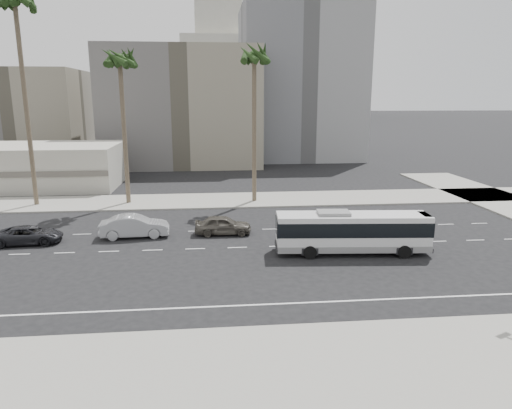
{
  "coord_description": "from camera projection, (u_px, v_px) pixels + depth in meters",
  "views": [
    {
      "loc": [
        -7.74,
        -31.53,
        10.49
      ],
      "look_at": [
        -4.26,
        4.0,
        2.22
      ],
      "focal_mm": 32.4,
      "sensor_mm": 36.0,
      "label": 1
    }
  ],
  "objects": [
    {
      "name": "midrise_beige_west",
      "position": [
        183.0,
        107.0,
        74.13
      ],
      "size": [
        24.0,
        18.0,
        18.0
      ],
      "primitive_type": "cube",
      "color": "#68645E",
      "rests_on": "ground"
    },
    {
      "name": "palm_near",
      "position": [
        254.0,
        60.0,
        44.53
      ],
      "size": [
        4.61,
        4.61,
        15.52
      ],
      "rotation": [
        0.0,
        0.0,
        0.19
      ],
      "color": "brown",
      "rests_on": "ground"
    },
    {
      "name": "highrise_far",
      "position": [
        335.0,
        65.0,
        285.63
      ],
      "size": [
        22.0,
        22.0,
        60.0
      ],
      "primitive_type": "cube",
      "color": "#57595E",
      "rests_on": "ground"
    },
    {
      "name": "sidewalk_south",
      "position": [
        408.0,
        362.0,
        18.62
      ],
      "size": [
        120.0,
        7.0,
        0.15
      ],
      "primitive_type": "cube",
      "color": "gray",
      "rests_on": "ground"
    },
    {
      "name": "car_c",
      "position": [
        29.0,
        235.0,
        33.91
      ],
      "size": [
        2.53,
        4.88,
        1.31
      ],
      "primitive_type": "imported",
      "rotation": [
        0.0,
        0.0,
        1.64
      ],
      "color": "black",
      "rests_on": "ground"
    },
    {
      "name": "highrise_right",
      "position": [
        305.0,
        52.0,
        253.05
      ],
      "size": [
        26.0,
        26.0,
        70.0
      ],
      "primitive_type": "cube",
      "color": "#57595E",
      "rests_on": "ground"
    },
    {
      "name": "civic_tower",
      "position": [
        219.0,
        48.0,
        267.12
      ],
      "size": [
        42.0,
        42.0,
        129.0
      ],
      "color": "beige",
      "rests_on": "ground"
    },
    {
      "name": "palm_far",
      "position": [
        15.0,
        5.0,
        41.78
      ],
      "size": [
        5.99,
        5.99,
        20.57
      ],
      "rotation": [
        0.0,
        0.0,
        0.27
      ],
      "color": "brown",
      "rests_on": "ground"
    },
    {
      "name": "palm_mid",
      "position": [
        120.0,
        63.0,
        43.74
      ],
      "size": [
        4.93,
        4.93,
        15.25
      ],
      "rotation": [
        0.0,
        0.0,
        0.32
      ],
      "color": "brown",
      "rests_on": "ground"
    },
    {
      "name": "midrise_beige_far",
      "position": [
        28.0,
        116.0,
        76.85
      ],
      "size": [
        18.0,
        16.0,
        15.0
      ],
      "primitive_type": "cube",
      "color": "#68645E",
      "rests_on": "ground"
    },
    {
      "name": "city_bus",
      "position": [
        352.0,
        231.0,
        31.62
      ],
      "size": [
        10.57,
        3.17,
        2.99
      ],
      "rotation": [
        0.0,
        0.0,
        -0.08
      ],
      "color": "silver",
      "rests_on": "ground"
    },
    {
      "name": "midrise_gray_center",
      "position": [
        298.0,
        83.0,
        81.91
      ],
      "size": [
        20.0,
        20.0,
        26.0
      ],
      "primitive_type": "cube",
      "color": "slate",
      "rests_on": "ground"
    },
    {
      "name": "commercial_low",
      "position": [
        25.0,
        166.0,
        55.46
      ],
      "size": [
        22.0,
        12.16,
        5.0
      ],
      "color": "#ADA99B",
      "rests_on": "ground"
    },
    {
      "name": "car_a",
      "position": [
        223.0,
        225.0,
        36.21
      ],
      "size": [
        1.92,
        4.47,
        1.5
      ],
      "primitive_type": "imported",
      "rotation": [
        0.0,
        0.0,
        1.54
      ],
      "color": "#514C43",
      "rests_on": "ground"
    },
    {
      "name": "ground",
      "position": [
        319.0,
        245.0,
        33.67
      ],
      "size": [
        700.0,
        700.0,
        0.0
      ],
      "primitive_type": "plane",
      "color": "black",
      "rests_on": "ground"
    },
    {
      "name": "car_b",
      "position": [
        135.0,
        226.0,
        35.48
      ],
      "size": [
        2.17,
        5.32,
        1.71
      ],
      "primitive_type": "imported",
      "rotation": [
        0.0,
        0.0,
        1.64
      ],
      "color": "#9FA1A4",
      "rests_on": "ground"
    },
    {
      "name": "sidewalk_north",
      "position": [
        286.0,
        199.0,
        48.68
      ],
      "size": [
        120.0,
        7.0,
        0.15
      ],
      "primitive_type": "cube",
      "color": "gray",
      "rests_on": "ground"
    }
  ]
}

